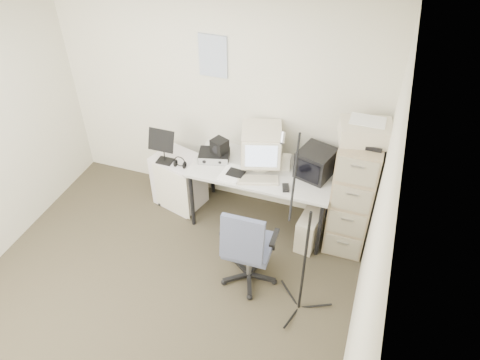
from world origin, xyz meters
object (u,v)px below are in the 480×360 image
(office_chair, at_px, (249,244))
(side_cart, at_px, (179,180))
(desk, at_px, (262,196))
(filing_cabinet, at_px, (353,193))

(office_chair, relative_size, side_cart, 1.52)
(office_chair, distance_m, side_cart, 1.42)
(desk, distance_m, side_cart, 1.00)
(filing_cabinet, height_order, side_cart, filing_cabinet)
(office_chair, height_order, side_cart, office_chair)
(desk, height_order, office_chair, office_chair)
(desk, xyz_separation_m, side_cart, (-1.00, 0.01, -0.04))
(side_cart, bearing_deg, desk, 15.37)
(filing_cabinet, height_order, office_chair, filing_cabinet)
(office_chair, xyz_separation_m, side_cart, (-1.12, 0.84, -0.17))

